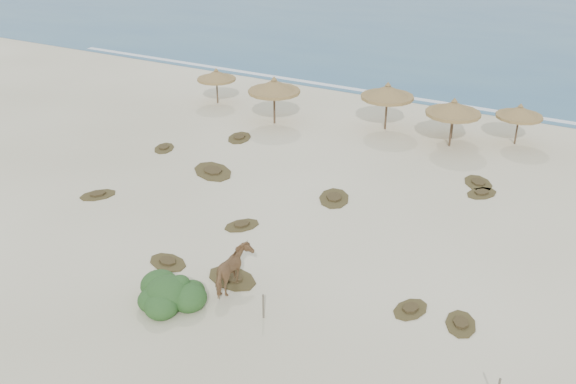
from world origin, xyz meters
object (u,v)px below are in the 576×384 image
at_px(palapa_0, 216,76).
at_px(palapa_1, 274,87).
at_px(horse, 233,270).
at_px(bush, 169,294).

bearing_deg(palapa_0, palapa_1, -16.58).
bearing_deg(horse, palapa_0, -61.08).
distance_m(palapa_1, horse, 19.41).
bearing_deg(bush, palapa_0, 120.44).
bearing_deg(palapa_1, bush, -71.09).
height_order(horse, bush, horse).
bearing_deg(palapa_1, palapa_0, 163.42).
relative_size(palapa_1, horse, 1.90).
height_order(palapa_0, bush, palapa_0).
distance_m(palapa_0, horse, 23.84).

